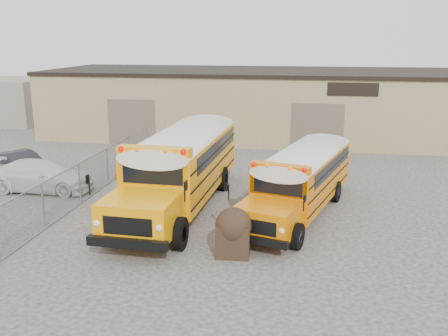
% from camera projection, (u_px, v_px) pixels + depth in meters
% --- Properties ---
extents(ground, '(120.00, 120.00, 0.00)m').
position_uv_depth(ground, '(204.00, 240.00, 17.52)').
color(ground, '#363431').
rests_on(ground, ground).
extents(warehouse, '(30.20, 10.20, 4.67)m').
position_uv_depth(warehouse, '(261.00, 102.00, 35.98)').
color(warehouse, tan).
rests_on(warehouse, ground).
extents(chainlink_fence, '(0.07, 18.07, 1.81)m').
position_uv_depth(chainlink_fence, '(80.00, 184.00, 21.13)').
color(chainlink_fence, gray).
rests_on(chainlink_fence, ground).
extents(distant_building_left, '(8.00, 6.00, 3.60)m').
position_uv_depth(distant_building_left, '(1.00, 100.00, 41.63)').
color(distant_building_left, gray).
rests_on(distant_building_left, ground).
extents(school_bus_left, '(3.51, 11.12, 3.23)m').
position_uv_depth(school_bus_left, '(216.00, 133.00, 27.23)').
color(school_bus_left, '#FF9E03').
rests_on(school_bus_left, ground).
extents(school_bus_right, '(4.50, 9.21, 2.62)m').
position_uv_depth(school_bus_right, '(333.00, 149.00, 24.85)').
color(school_bus_right, orange).
rests_on(school_bus_right, ground).
extents(tarp_bundle, '(1.19, 1.19, 1.62)m').
position_uv_depth(tarp_bundle, '(233.00, 231.00, 16.18)').
color(tarp_bundle, black).
rests_on(tarp_bundle, ground).
extents(car_white, '(4.95, 2.13, 1.42)m').
position_uv_depth(car_white, '(41.00, 176.00, 23.05)').
color(car_white, silver).
rests_on(car_white, ground).
extents(car_dark, '(4.33, 3.32, 1.37)m').
position_uv_depth(car_dark, '(21.00, 166.00, 24.95)').
color(car_dark, black).
rests_on(car_dark, ground).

